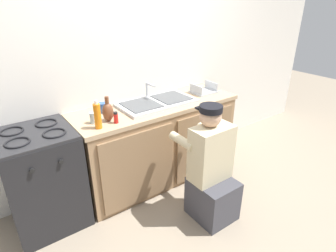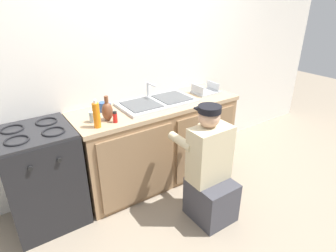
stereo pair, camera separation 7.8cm
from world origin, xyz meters
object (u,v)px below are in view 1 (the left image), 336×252
(water_glass, at_px, (93,118))
(spice_bottle_red, at_px, (116,118))
(stove_range, at_px, (43,179))
(plumber_person, at_px, (211,173))
(vase_decorative, at_px, (108,112))
(sink_double_basin, at_px, (157,102))
(dish_rack_tray, at_px, (204,91))
(soap_bottle_orange, at_px, (98,116))
(coffee_mug, at_px, (103,108))

(water_glass, xyz_separation_m, spice_bottle_red, (0.16, -0.12, 0.00))
(stove_range, bearing_deg, plumber_person, -32.47)
(water_glass, bearing_deg, spice_bottle_red, -35.56)
(vase_decorative, bearing_deg, sink_double_basin, 10.21)
(spice_bottle_red, bearing_deg, water_glass, 144.44)
(sink_double_basin, distance_m, plumber_person, 0.93)
(dish_rack_tray, bearing_deg, spice_bottle_red, -171.61)
(stove_range, distance_m, soap_bottle_orange, 0.76)
(water_glass, xyz_separation_m, vase_decorative, (0.13, -0.03, 0.04))
(vase_decorative, bearing_deg, soap_bottle_orange, -145.74)
(soap_bottle_orange, distance_m, vase_decorative, 0.16)
(sink_double_basin, distance_m, soap_bottle_orange, 0.76)
(stove_range, relative_size, dish_rack_tray, 3.34)
(plumber_person, bearing_deg, spice_bottle_red, 134.71)
(dish_rack_tray, xyz_separation_m, spice_bottle_red, (-1.22, -0.18, 0.03))
(coffee_mug, distance_m, spice_bottle_red, 0.30)
(water_glass, bearing_deg, plumber_person, -43.47)
(plumber_person, relative_size, soap_bottle_orange, 4.42)
(plumber_person, relative_size, dish_rack_tray, 3.94)
(water_glass, xyz_separation_m, dish_rack_tray, (1.38, 0.06, -0.03))
(water_glass, relative_size, coffee_mug, 0.79)
(stove_range, xyz_separation_m, coffee_mug, (0.67, 0.12, 0.49))
(sink_double_basin, relative_size, water_glass, 8.00)
(stove_range, height_order, plumber_person, plumber_person)
(soap_bottle_orange, xyz_separation_m, coffee_mug, (0.18, 0.31, -0.07))
(stove_range, distance_m, water_glass, 0.70)
(sink_double_basin, bearing_deg, vase_decorative, -169.79)
(plumber_person, distance_m, coffee_mug, 1.20)
(water_glass, height_order, vase_decorative, vase_decorative)
(water_glass, xyz_separation_m, soap_bottle_orange, (-0.01, -0.13, 0.06))
(dish_rack_tray, relative_size, coffee_mug, 2.22)
(dish_rack_tray, relative_size, vase_decorative, 1.22)
(dish_rack_tray, bearing_deg, sink_double_basin, 179.03)
(soap_bottle_orange, xyz_separation_m, vase_decorative, (0.13, 0.09, -0.02))
(coffee_mug, relative_size, spice_bottle_red, 1.20)
(soap_bottle_orange, xyz_separation_m, spice_bottle_red, (0.17, 0.01, -0.06))
(sink_double_basin, relative_size, dish_rack_tray, 2.86)
(dish_rack_tray, bearing_deg, stove_range, 179.73)
(spice_bottle_red, bearing_deg, soap_bottle_orange, -176.99)
(plumber_person, bearing_deg, sink_double_basin, 93.47)
(stove_range, xyz_separation_m, spice_bottle_red, (0.65, -0.19, 0.49))
(sink_double_basin, distance_m, water_glass, 0.73)
(soap_bottle_orange, relative_size, dish_rack_tray, 0.89)
(stove_range, bearing_deg, water_glass, -8.25)
(plumber_person, height_order, soap_bottle_orange, soap_bottle_orange)
(coffee_mug, bearing_deg, spice_bottle_red, -92.94)
(stove_range, relative_size, water_glass, 9.34)
(water_glass, distance_m, dish_rack_tray, 1.38)
(plumber_person, height_order, spice_bottle_red, plumber_person)
(plumber_person, height_order, coffee_mug, plumber_person)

